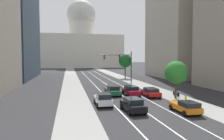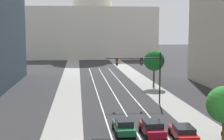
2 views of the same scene
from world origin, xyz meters
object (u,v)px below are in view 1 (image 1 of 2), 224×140
at_px(car_green, 113,90).
at_px(traffic_signal_mast, 121,61).
at_px(car_red, 151,92).
at_px(fire_hydrant, 186,99).
at_px(street_tree_far_right, 125,61).
at_px(capitol_building, 82,43).
at_px(cyclist, 176,91).
at_px(street_tree_near_right, 176,73).
at_px(car_orange, 186,107).
at_px(car_white, 103,99).
at_px(car_crimson, 131,91).
at_px(car_black, 133,105).

height_order(car_green, traffic_signal_mast, traffic_signal_mast).
distance_m(car_red, car_green, 6.01).
height_order(fire_hydrant, street_tree_far_right, street_tree_far_right).
bearing_deg(car_red, capitol_building, 5.15).
xyz_separation_m(capitol_building, traffic_signal_mast, (3.44, -85.86, -10.10)).
xyz_separation_m(cyclist, street_tree_near_right, (-1.02, -1.62, 3.00)).
bearing_deg(car_red, cyclist, -93.93).
xyz_separation_m(capitol_building, fire_hydrant, (7.07, -106.53, -14.85)).
bearing_deg(car_orange, car_red, -0.24).
bearing_deg(cyclist, car_orange, 150.67).
relative_size(car_orange, traffic_signal_mast, 0.52).
bearing_deg(car_red, street_tree_far_right, -5.09).
bearing_deg(car_green, fire_hydrant, -132.83).
bearing_deg(traffic_signal_mast, capitol_building, 92.29).
height_order(car_red, car_white, car_white).
bearing_deg(cyclist, car_white, 102.09).
xyz_separation_m(car_crimson, street_tree_far_right, (6.77, 27.61, 4.29)).
height_order(car_orange, car_black, car_black).
xyz_separation_m(car_red, car_crimson, (-2.75, 1.34, 0.08)).
xyz_separation_m(fire_hydrant, cyclist, (1.19, 4.61, 0.39)).
height_order(cyclist, street_tree_near_right, street_tree_near_right).
bearing_deg(fire_hydrant, car_red, 119.95).
distance_m(capitol_building, car_black, 110.52).
xyz_separation_m(capitol_building, car_white, (-4.14, -105.86, -14.48)).
bearing_deg(capitol_building, car_black, -90.72).
bearing_deg(capitol_building, street_tree_far_right, -83.58).
relative_size(car_orange, car_red, 0.90).
relative_size(capitol_building, fire_hydrant, 54.43).
distance_m(street_tree_near_right, street_tree_far_right, 31.10).
relative_size(car_orange, fire_hydrant, 4.56).
distance_m(car_green, cyclist, 10.05).
bearing_deg(car_orange, car_white, 56.56).
xyz_separation_m(car_crimson, car_white, (-5.51, -5.77, 0.02)).
bearing_deg(street_tree_near_right, car_white, -168.48).
distance_m(car_crimson, car_white, 7.98).
xyz_separation_m(traffic_signal_mast, street_tree_far_right, (4.71, 13.38, -0.11)).
height_order(car_white, street_tree_far_right, street_tree_far_right).
xyz_separation_m(fire_hydrant, street_tree_near_right, (0.17, 2.99, 3.39)).
bearing_deg(car_black, fire_hydrant, -72.61).
xyz_separation_m(car_white, street_tree_near_right, (11.37, 2.32, 3.02)).
bearing_deg(car_crimson, street_tree_near_right, -121.75).
xyz_separation_m(car_crimson, car_green, (-2.76, 1.05, -0.03)).
relative_size(fire_hydrant, street_tree_far_right, 0.13).
height_order(capitol_building, car_white, capitol_building).
bearing_deg(car_green, cyclist, -107.91).
height_order(car_crimson, cyclist, cyclist).
relative_size(car_orange, car_white, 0.98).
relative_size(car_black, fire_hydrant, 4.74).
xyz_separation_m(traffic_signal_mast, cyclist, (4.81, -16.06, -4.36)).
xyz_separation_m(car_orange, street_tree_near_right, (3.10, 7.72, 3.13)).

